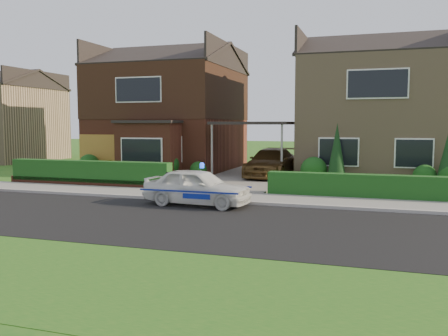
% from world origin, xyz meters
% --- Properties ---
extents(ground, '(120.00, 120.00, 0.00)m').
position_xyz_m(ground, '(0.00, 0.00, 0.00)').
color(ground, '#185416').
rests_on(ground, ground).
extents(road, '(60.00, 6.00, 0.02)m').
position_xyz_m(road, '(0.00, 0.00, 0.00)').
color(road, black).
rests_on(road, ground).
extents(kerb, '(60.00, 0.16, 0.12)m').
position_xyz_m(kerb, '(0.00, 3.05, 0.06)').
color(kerb, '#9E9993').
rests_on(kerb, ground).
extents(sidewalk, '(60.00, 2.00, 0.10)m').
position_xyz_m(sidewalk, '(0.00, 4.10, 0.05)').
color(sidewalk, slate).
rests_on(sidewalk, ground).
extents(grass_verge, '(60.00, 4.00, 0.01)m').
position_xyz_m(grass_verge, '(0.00, -5.00, 0.00)').
color(grass_verge, '#185416').
rests_on(grass_verge, ground).
extents(driveway, '(3.80, 12.00, 0.12)m').
position_xyz_m(driveway, '(0.00, 11.00, 0.06)').
color(driveway, '#666059').
rests_on(driveway, ground).
extents(house_left, '(7.50, 9.53, 7.25)m').
position_xyz_m(house_left, '(-5.78, 13.90, 3.81)').
color(house_left, brown).
rests_on(house_left, ground).
extents(house_right, '(7.50, 8.06, 7.25)m').
position_xyz_m(house_right, '(5.80, 13.99, 3.66)').
color(house_right, '#A18362').
rests_on(house_right, ground).
extents(carport_link, '(3.80, 3.00, 2.77)m').
position_xyz_m(carport_link, '(0.00, 10.95, 2.66)').
color(carport_link, black).
rests_on(carport_link, ground).
extents(garage_door, '(2.20, 0.10, 2.10)m').
position_xyz_m(garage_door, '(-8.25, 9.96, 1.05)').
color(garage_door, olive).
rests_on(garage_door, ground).
extents(dwarf_wall, '(7.70, 0.25, 0.36)m').
position_xyz_m(dwarf_wall, '(-5.80, 5.30, 0.18)').
color(dwarf_wall, brown).
rests_on(dwarf_wall, ground).
extents(hedge_left, '(7.50, 0.55, 0.90)m').
position_xyz_m(hedge_left, '(-5.80, 5.45, 0.00)').
color(hedge_left, '#123A13').
rests_on(hedge_left, ground).
extents(hedge_right, '(7.50, 0.55, 0.80)m').
position_xyz_m(hedge_right, '(5.80, 5.35, 0.00)').
color(hedge_right, '#123A13').
rests_on(hedge_right, ground).
extents(shrub_left_far, '(1.08, 1.08, 1.08)m').
position_xyz_m(shrub_left_far, '(-8.50, 9.50, 0.54)').
color(shrub_left_far, '#123A13').
rests_on(shrub_left_far, ground).
extents(shrub_left_mid, '(1.32, 1.32, 1.32)m').
position_xyz_m(shrub_left_mid, '(-4.00, 9.30, 0.66)').
color(shrub_left_mid, '#123A13').
rests_on(shrub_left_mid, ground).
extents(shrub_left_near, '(0.84, 0.84, 0.84)m').
position_xyz_m(shrub_left_near, '(-2.40, 9.60, 0.42)').
color(shrub_left_near, '#123A13').
rests_on(shrub_left_near, ground).
extents(shrub_right_near, '(1.20, 1.20, 1.20)m').
position_xyz_m(shrub_right_near, '(3.20, 9.40, 0.60)').
color(shrub_right_near, '#123A13').
rests_on(shrub_right_near, ground).
extents(shrub_right_mid, '(0.96, 0.96, 0.96)m').
position_xyz_m(shrub_right_mid, '(7.80, 9.50, 0.48)').
color(shrub_right_mid, '#123A13').
rests_on(shrub_right_mid, ground).
extents(conifer_a, '(0.90, 0.90, 2.60)m').
position_xyz_m(conifer_a, '(4.20, 9.20, 1.30)').
color(conifer_a, black).
rests_on(conifer_a, ground).
extents(conifer_b, '(0.90, 0.90, 2.20)m').
position_xyz_m(conifer_b, '(8.60, 9.20, 1.10)').
color(conifer_b, black).
rests_on(conifer_b, ground).
extents(neighbour_left, '(6.50, 7.00, 5.20)m').
position_xyz_m(neighbour_left, '(-20.00, 16.00, 2.60)').
color(neighbour_left, '#A18362').
rests_on(neighbour_left, ground).
extents(police_car, '(3.26, 3.64, 1.37)m').
position_xyz_m(police_car, '(0.31, 2.40, 0.60)').
color(police_car, silver).
rests_on(police_car, ground).
extents(driveway_car, '(2.06, 4.68, 1.34)m').
position_xyz_m(driveway_car, '(1.00, 10.58, 0.79)').
color(driveway_car, brown).
rests_on(driveway_car, driveway).
extents(potted_plant_a, '(0.42, 0.29, 0.79)m').
position_xyz_m(potted_plant_a, '(-9.00, 6.00, 0.40)').
color(potted_plant_a, gray).
rests_on(potted_plant_a, ground).
extents(potted_plant_b, '(0.56, 0.51, 0.84)m').
position_xyz_m(potted_plant_b, '(-7.08, 9.00, 0.42)').
color(potted_plant_b, gray).
rests_on(potted_plant_b, ground).
extents(potted_plant_c, '(0.57, 0.57, 0.77)m').
position_xyz_m(potted_plant_c, '(-5.71, 6.00, 0.39)').
color(potted_plant_c, gray).
rests_on(potted_plant_c, ground).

